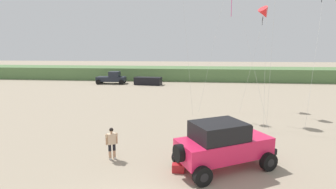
# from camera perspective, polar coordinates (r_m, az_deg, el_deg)

# --- Properties ---
(dune_ridge) EXTENTS (90.00, 7.86, 2.20)m
(dune_ridge) POSITION_cam_1_polar(r_m,az_deg,el_deg) (47.73, 6.23, 4.70)
(dune_ridge) COLOR #567A47
(dune_ridge) RESTS_ON ground_plane
(jeep) EXTENTS (4.99, 4.18, 2.26)m
(jeep) POSITION_cam_1_polar(r_m,az_deg,el_deg) (12.33, 12.19, -10.71)
(jeep) COLOR #EA2151
(jeep) RESTS_ON ground_plane
(person_watching) EXTENTS (0.56, 0.44, 1.67)m
(person_watching) POSITION_cam_1_polar(r_m,az_deg,el_deg) (13.38, -12.47, -10.24)
(person_watching) COLOR tan
(person_watching) RESTS_ON ground_plane
(cooler_box) EXTENTS (0.57, 0.37, 0.38)m
(cooler_box) POSITION_cam_1_polar(r_m,az_deg,el_deg) (12.11, 2.30, -16.08)
(cooler_box) COLOR #B21E23
(cooler_box) RESTS_ON ground_plane
(distant_pickup) EXTENTS (4.72, 2.67, 1.98)m
(distant_pickup) POSITION_cam_1_polar(r_m,az_deg,el_deg) (42.39, -12.38, 3.63)
(distant_pickup) COLOR #1E232D
(distant_pickup) RESTS_ON ground_plane
(distant_sedan) EXTENTS (4.36, 2.16, 1.20)m
(distant_sedan) POSITION_cam_1_polar(r_m,az_deg,el_deg) (40.33, -4.48, 3.04)
(distant_sedan) COLOR black
(distant_sedan) RESTS_ON ground_plane
(kite_blue_swept) EXTENTS (2.66, 2.23, 9.34)m
(kite_blue_swept) POSITION_cam_1_polar(r_m,az_deg,el_deg) (24.88, 20.79, 16.61)
(kite_blue_swept) COLOR red
(kite_blue_swept) RESTS_ON ground_plane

